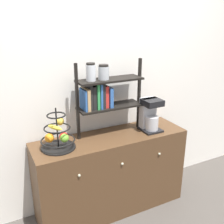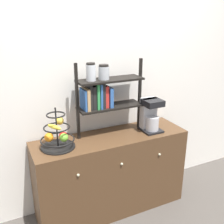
# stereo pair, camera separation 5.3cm
# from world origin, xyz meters

# --- Properties ---
(ground_plane) EXTENTS (12.00, 12.00, 0.00)m
(ground_plane) POSITION_xyz_m (0.00, 0.00, 0.00)
(ground_plane) COLOR #47423D
(wall_back) EXTENTS (7.00, 0.05, 2.60)m
(wall_back) POSITION_xyz_m (0.00, 0.47, 1.30)
(wall_back) COLOR silver
(wall_back) RESTS_ON ground_plane
(sideboard) EXTENTS (1.45, 0.45, 0.79)m
(sideboard) POSITION_xyz_m (0.00, 0.21, 0.39)
(sideboard) COLOR #4C331E
(sideboard) RESTS_ON ground_plane
(coffee_maker) EXTENTS (0.18, 0.20, 0.32)m
(coffee_maker) POSITION_xyz_m (0.41, 0.19, 0.94)
(coffee_maker) COLOR black
(coffee_maker) RESTS_ON sideboard
(fruit_stand) EXTENTS (0.29, 0.29, 0.36)m
(fruit_stand) POSITION_xyz_m (-0.50, 0.21, 0.90)
(fruit_stand) COLOR black
(fruit_stand) RESTS_ON sideboard
(shelf_hutch) EXTENTS (0.65, 0.20, 0.68)m
(shelf_hutch) POSITION_xyz_m (-0.05, 0.31, 1.20)
(shelf_hutch) COLOR black
(shelf_hutch) RESTS_ON sideboard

